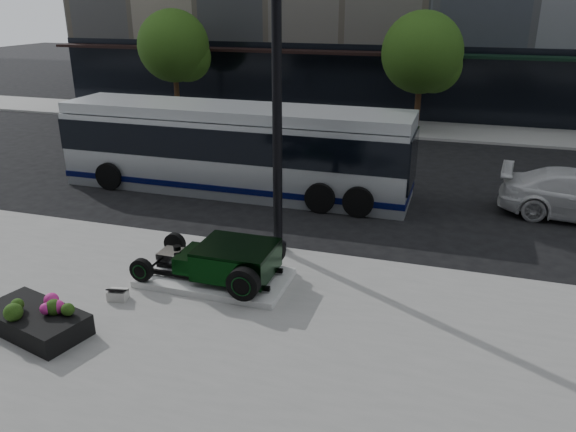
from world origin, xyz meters
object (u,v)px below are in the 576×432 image
(lamppost, at_px, (277,111))
(flower_planter, at_px, (35,319))
(transit_bus, at_px, (235,148))
(hot_rod, at_px, (228,260))

(lamppost, bearing_deg, flower_planter, -123.28)
(transit_bus, bearing_deg, hot_rod, -68.76)
(lamppost, height_order, flower_planter, lamppost)
(hot_rod, distance_m, transit_bus, 7.23)
(hot_rod, relative_size, transit_bus, 0.27)
(hot_rod, xyz_separation_m, lamppost, (0.51, 2.07, 3.05))
(lamppost, distance_m, transit_bus, 6.02)
(hot_rod, distance_m, flower_planter, 4.14)
(hot_rod, height_order, transit_bus, transit_bus)
(hot_rod, relative_size, flower_planter, 1.36)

